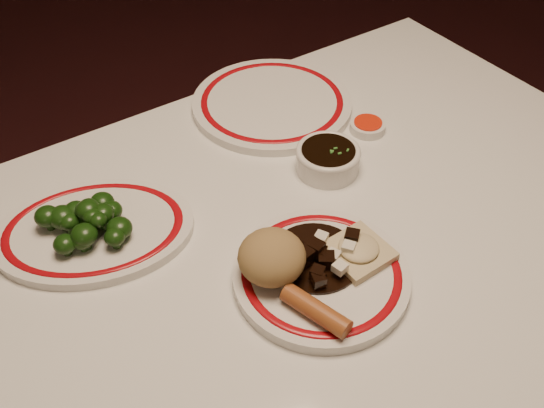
{
  "coord_description": "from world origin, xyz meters",
  "views": [
    {
      "loc": [
        -0.39,
        -0.45,
        1.4
      ],
      "look_at": [
        -0.04,
        0.07,
        0.8
      ],
      "focal_mm": 40.0,
      "sensor_mm": 36.0,
      "label": 1
    }
  ],
  "objects_px": {
    "broccoli_pile": "(87,220)",
    "soy_bowl": "(328,160)",
    "spring_roll": "(316,310)",
    "stirfry_heap": "(318,257)",
    "main_plate": "(321,275)",
    "rice_mound": "(272,257)",
    "fried_wonton": "(358,250)",
    "dining_table": "(318,285)",
    "broccoli_plate": "(94,230)"
  },
  "relations": [
    {
      "from": "broccoli_pile",
      "to": "soy_bowl",
      "type": "relative_size",
      "value": 1.17
    },
    {
      "from": "spring_roll",
      "to": "stirfry_heap",
      "type": "distance_m",
      "value": 0.09
    },
    {
      "from": "main_plate",
      "to": "spring_roll",
      "type": "distance_m",
      "value": 0.08
    },
    {
      "from": "rice_mound",
      "to": "fried_wonton",
      "type": "distance_m",
      "value": 0.13
    },
    {
      "from": "spring_roll",
      "to": "rice_mound",
      "type": "bearing_deg",
      "value": 76.92
    },
    {
      "from": "broccoli_pile",
      "to": "spring_roll",
      "type": "bearing_deg",
      "value": -59.73
    },
    {
      "from": "main_plate",
      "to": "dining_table",
      "type": "bearing_deg",
      "value": 52.11
    },
    {
      "from": "spring_roll",
      "to": "fried_wonton",
      "type": "relative_size",
      "value": 1.15
    },
    {
      "from": "main_plate",
      "to": "broccoli_plate",
      "type": "height_order",
      "value": "main_plate"
    },
    {
      "from": "rice_mound",
      "to": "spring_roll",
      "type": "relative_size",
      "value": 0.95
    },
    {
      "from": "fried_wonton",
      "to": "broccoli_plate",
      "type": "height_order",
      "value": "fried_wonton"
    },
    {
      "from": "broccoli_plate",
      "to": "soy_bowl",
      "type": "xyz_separation_m",
      "value": [
        0.38,
        -0.08,
        0.01
      ]
    },
    {
      "from": "spring_roll",
      "to": "soy_bowl",
      "type": "distance_m",
      "value": 0.31
    },
    {
      "from": "rice_mound",
      "to": "spring_roll",
      "type": "distance_m",
      "value": 0.09
    },
    {
      "from": "stirfry_heap",
      "to": "spring_roll",
      "type": "bearing_deg",
      "value": -129.24
    },
    {
      "from": "dining_table",
      "to": "stirfry_heap",
      "type": "height_order",
      "value": "stirfry_heap"
    },
    {
      "from": "soy_bowl",
      "to": "spring_roll",
      "type": "bearing_deg",
      "value": -130.9
    },
    {
      "from": "main_plate",
      "to": "broccoli_plate",
      "type": "relative_size",
      "value": 0.88
    },
    {
      "from": "stirfry_heap",
      "to": "main_plate",
      "type": "bearing_deg",
      "value": -111.3
    },
    {
      "from": "main_plate",
      "to": "stirfry_heap",
      "type": "distance_m",
      "value": 0.03
    },
    {
      "from": "broccoli_plate",
      "to": "fried_wonton",
      "type": "bearing_deg",
      "value": -42.69
    },
    {
      "from": "fried_wonton",
      "to": "soy_bowl",
      "type": "distance_m",
      "value": 0.21
    },
    {
      "from": "stirfry_heap",
      "to": "broccoli_pile",
      "type": "relative_size",
      "value": 1.09
    },
    {
      "from": "main_plate",
      "to": "spring_roll",
      "type": "height_order",
      "value": "spring_roll"
    },
    {
      "from": "stirfry_heap",
      "to": "broccoli_plate",
      "type": "relative_size",
      "value": 0.37
    },
    {
      "from": "main_plate",
      "to": "spring_roll",
      "type": "relative_size",
      "value": 3.25
    },
    {
      "from": "rice_mound",
      "to": "fried_wonton",
      "type": "bearing_deg",
      "value": -19.1
    },
    {
      "from": "fried_wonton",
      "to": "stirfry_heap",
      "type": "bearing_deg",
      "value": 156.88
    },
    {
      "from": "dining_table",
      "to": "rice_mound",
      "type": "xyz_separation_m",
      "value": [
        -0.1,
        -0.01,
        0.14
      ]
    },
    {
      "from": "rice_mound",
      "to": "stirfry_heap",
      "type": "relative_size",
      "value": 0.7
    },
    {
      "from": "main_plate",
      "to": "soy_bowl",
      "type": "distance_m",
      "value": 0.24
    },
    {
      "from": "broccoli_pile",
      "to": "rice_mound",
      "type": "bearing_deg",
      "value": -51.29
    },
    {
      "from": "main_plate",
      "to": "stirfry_heap",
      "type": "relative_size",
      "value": 2.37
    },
    {
      "from": "stirfry_heap",
      "to": "broccoli_pile",
      "type": "bearing_deg",
      "value": 135.43
    },
    {
      "from": "broccoli_plate",
      "to": "main_plate",
      "type": "bearing_deg",
      "value": -48.84
    },
    {
      "from": "broccoli_pile",
      "to": "dining_table",
      "type": "bearing_deg",
      "value": -36.69
    },
    {
      "from": "dining_table",
      "to": "broccoli_pile",
      "type": "distance_m",
      "value": 0.36
    },
    {
      "from": "fried_wonton",
      "to": "soy_bowl",
      "type": "relative_size",
      "value": 0.8
    },
    {
      "from": "stirfry_heap",
      "to": "soy_bowl",
      "type": "relative_size",
      "value": 1.27
    },
    {
      "from": "dining_table",
      "to": "soy_bowl",
      "type": "height_order",
      "value": "soy_bowl"
    },
    {
      "from": "main_plate",
      "to": "soy_bowl",
      "type": "bearing_deg",
      "value": 49.97
    },
    {
      "from": "dining_table",
      "to": "stirfry_heap",
      "type": "xyz_separation_m",
      "value": [
        -0.03,
        -0.03,
        0.12
      ]
    },
    {
      "from": "broccoli_pile",
      "to": "stirfry_heap",
      "type": "bearing_deg",
      "value": -44.57
    },
    {
      "from": "fried_wonton",
      "to": "rice_mound",
      "type": "bearing_deg",
      "value": 160.9
    },
    {
      "from": "spring_roll",
      "to": "broccoli_plate",
      "type": "relative_size",
      "value": 0.27
    },
    {
      "from": "rice_mound",
      "to": "fried_wonton",
      "type": "xyz_separation_m",
      "value": [
        0.12,
        -0.04,
        -0.02
      ]
    },
    {
      "from": "dining_table",
      "to": "soy_bowl",
      "type": "xyz_separation_m",
      "value": [
        0.11,
        0.13,
        0.11
      ]
    },
    {
      "from": "rice_mound",
      "to": "fried_wonton",
      "type": "relative_size",
      "value": 1.1
    },
    {
      "from": "spring_roll",
      "to": "broccoli_pile",
      "type": "xyz_separation_m",
      "value": [
        -0.18,
        0.31,
        0.01
      ]
    },
    {
      "from": "main_plate",
      "to": "stirfry_heap",
      "type": "bearing_deg",
      "value": 68.7
    }
  ]
}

